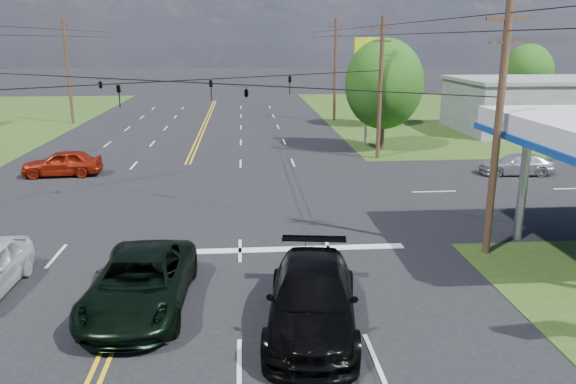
{
  "coord_description": "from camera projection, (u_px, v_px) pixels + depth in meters",
  "views": [
    {
      "loc": [
        3.73,
        -16.68,
        8.0
      ],
      "look_at": [
        5.55,
        6.0,
        1.81
      ],
      "focal_mm": 35.0,
      "sensor_mm": 36.0,
      "label": 1
    }
  ],
  "objects": [
    {
      "name": "suv_black",
      "position": [
        312.0,
        299.0,
        15.88
      ],
      "size": [
        3.33,
        6.45,
        1.79
      ],
      "primitive_type": "imported",
      "rotation": [
        0.0,
        0.0,
        -0.14
      ],
      "color": "black",
      "rests_on": "ground"
    },
    {
      "name": "pole_ne",
      "position": [
        380.0,
        87.0,
        37.77
      ],
      "size": [
        1.6,
        0.28,
        9.5
      ],
      "color": "#3E2B1A",
      "rests_on": "ground"
    },
    {
      "name": "pole_left_far",
      "position": [
        68.0,
        70.0,
        53.97
      ],
      "size": [
        1.6,
        0.28,
        10.0
      ],
      "color": "#3E2B1A",
      "rests_on": "ground"
    },
    {
      "name": "span_wire_signals",
      "position": [
        167.0,
        81.0,
        27.82
      ],
      "size": [
        26.0,
        18.0,
        1.13
      ],
      "color": "black",
      "rests_on": "ground"
    },
    {
      "name": "pole_right_far",
      "position": [
        335.0,
        69.0,
        55.97
      ],
      "size": [
        1.6,
        0.28,
        10.0
      ],
      "color": "#3E2B1A",
      "rests_on": "ground"
    },
    {
      "name": "tree_right_a",
      "position": [
        384.0,
        84.0,
        40.74
      ],
      "size": [
        5.7,
        5.7,
        8.18
      ],
      "color": "#3E2B1A",
      "rests_on": "ground"
    },
    {
      "name": "pickup_dkgreen",
      "position": [
        140.0,
        283.0,
        17.08
      ],
      "size": [
        3.08,
        6.25,
        1.71
      ],
      "primitive_type": "imported",
      "rotation": [
        0.0,
        0.0,
        -0.04
      ],
      "color": "black",
      "rests_on": "ground"
    },
    {
      "name": "tree_right_b",
      "position": [
        379.0,
        81.0,
        52.65
      ],
      "size": [
        4.94,
        4.94,
        7.09
      ],
      "color": "#3E2B1A",
      "rests_on": "ground"
    },
    {
      "name": "tree_far_r",
      "position": [
        527.0,
        73.0,
        59.68
      ],
      "size": [
        5.32,
        5.32,
        7.63
      ],
      "color": "#3E2B1A",
      "rests_on": "ground"
    },
    {
      "name": "sedan_red",
      "position": [
        62.0,
        163.0,
        33.92
      ],
      "size": [
        4.73,
        2.16,
        1.57
      ],
      "primitive_type": "imported",
      "rotation": [
        0.0,
        0.0,
        -1.5
      ],
      "color": "maroon",
      "rests_on": "ground"
    },
    {
      "name": "grass_ne",
      "position": [
        522.0,
        113.0,
        62.88
      ],
      "size": [
        46.0,
        48.0,
        0.03
      ],
      "primitive_type": "cube",
      "color": "#2A4516",
      "rests_on": "ground"
    },
    {
      "name": "sedan_far",
      "position": [
        516.0,
        164.0,
        34.27
      ],
      "size": [
        4.54,
        2.16,
        1.28
      ],
      "primitive_type": "imported",
      "rotation": [
        0.0,
        0.0,
        -1.66
      ],
      "color": "#BABBBF",
      "rests_on": "ground"
    },
    {
      "name": "retail_ne",
      "position": [
        536.0,
        106.0,
        50.37
      ],
      "size": [
        14.0,
        10.0,
        4.4
      ],
      "primitive_type": "cube",
      "color": "slate",
      "rests_on": "ground"
    },
    {
      "name": "power_lines",
      "position": [
        158.0,
        26.0,
        25.22
      ],
      "size": [
        26.04,
        100.0,
        0.64
      ],
      "color": "black",
      "rests_on": "ground"
    },
    {
      "name": "polesign_ne",
      "position": [
        368.0,
        62.0,
        41.95
      ],
      "size": [
        2.27,
        0.56,
        8.19
      ],
      "color": "#A5A5AA",
      "rests_on": "ground"
    },
    {
      "name": "pole_se",
      "position": [
        498.0,
        127.0,
        20.46
      ],
      "size": [
        1.6,
        0.28,
        9.5
      ],
      "color": "#3E2B1A",
      "rests_on": "ground"
    },
    {
      "name": "stop_bar",
      "position": [
        278.0,
        250.0,
        22.09
      ],
      "size": [
        10.0,
        0.5,
        0.02
      ],
      "primitive_type": "cube",
      "color": "silver",
      "rests_on": "ground"
    },
    {
      "name": "ground",
      "position": [
        174.0,
        197.0,
        29.4
      ],
      "size": [
        280.0,
        280.0,
        0.0
      ],
      "primitive_type": "plane",
      "color": "black",
      "rests_on": "ground"
    }
  ]
}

